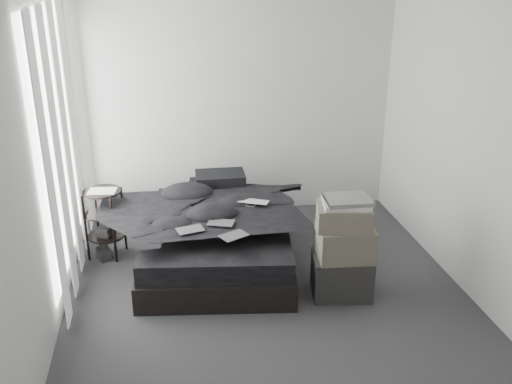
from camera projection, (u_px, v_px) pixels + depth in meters
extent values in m
cube|color=#353538|center=(271.00, 303.00, 5.07)|extent=(3.60, 4.20, 0.01)
cube|color=silver|center=(237.00, 105.00, 6.50)|extent=(3.60, 0.01, 2.60)
cube|color=silver|center=(359.00, 312.00, 2.66)|extent=(3.60, 0.01, 2.60)
cube|color=silver|center=(39.00, 178.00, 4.30)|extent=(0.01, 4.20, 2.60)
cube|color=silver|center=(479.00, 154.00, 4.86)|extent=(0.01, 4.20, 2.60)
cube|color=white|center=(59.00, 138.00, 5.11)|extent=(0.02, 2.00, 2.30)
cube|color=white|center=(66.00, 145.00, 5.15)|extent=(0.06, 2.12, 2.48)
cube|color=black|center=(218.00, 251.00, 5.72)|extent=(1.64, 2.03, 0.25)
cube|color=black|center=(218.00, 230.00, 5.64)|extent=(1.58, 1.97, 0.20)
imported|color=black|center=(217.00, 213.00, 5.52)|extent=(1.57, 1.76, 0.22)
cube|color=black|center=(215.00, 188.00, 6.25)|extent=(0.61, 0.45, 0.13)
cube|color=black|center=(220.00, 178.00, 6.18)|extent=(0.53, 0.37, 0.12)
imported|color=silver|center=(252.00, 197.00, 5.57)|extent=(0.35, 0.30, 0.02)
cube|color=black|center=(190.00, 223.00, 5.05)|extent=(0.27, 0.21, 0.01)
cube|color=black|center=(221.00, 215.00, 5.18)|extent=(0.27, 0.22, 0.01)
cube|color=black|center=(234.00, 227.00, 4.93)|extent=(0.28, 0.25, 0.01)
cylinder|color=black|center=(105.00, 223.00, 5.79)|extent=(0.48, 0.48, 0.70)
cube|color=white|center=(102.00, 191.00, 5.65)|extent=(0.29, 0.23, 0.01)
cube|color=black|center=(104.00, 253.00, 5.81)|extent=(0.18, 0.21, 0.12)
cube|color=black|center=(342.00, 275.00, 5.15)|extent=(0.57, 0.48, 0.38)
cube|color=#5F594B|center=(345.00, 242.00, 5.02)|extent=(0.51, 0.42, 0.29)
cube|color=#5F594B|center=(344.00, 216.00, 4.93)|extent=(0.53, 0.46, 0.20)
cube|color=silver|center=(346.00, 203.00, 4.89)|extent=(0.44, 0.37, 0.04)
cube|color=silver|center=(348.00, 200.00, 4.86)|extent=(0.40, 0.32, 0.04)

